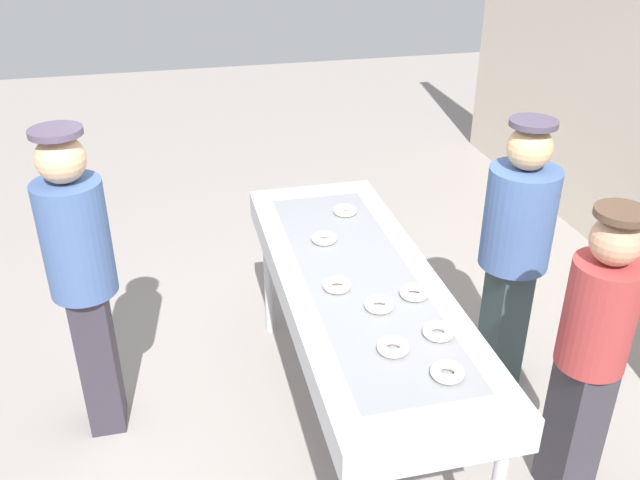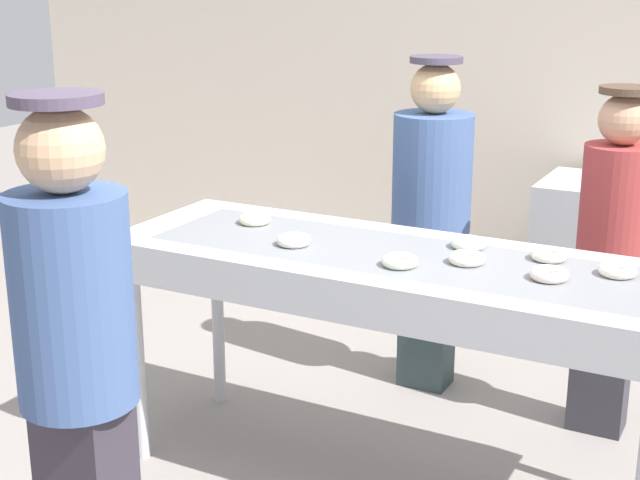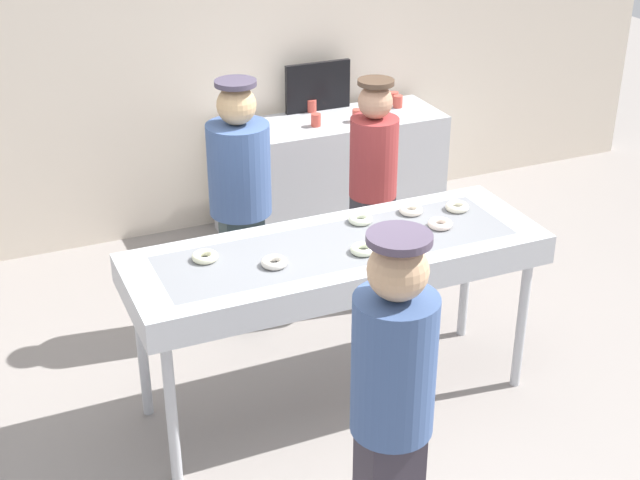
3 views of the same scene
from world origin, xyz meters
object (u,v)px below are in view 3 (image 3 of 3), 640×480
at_px(sugar_donut_3, 457,207).
at_px(menu_display, 318,87).
at_px(prep_counter, 331,173).
at_px(sugar_donut_4, 363,249).
at_px(sugar_donut_5, 440,224).
at_px(worker_assistant, 373,187).
at_px(paper_cup_1, 394,98).
at_px(paper_cup_3, 398,102).
at_px(sugar_donut_6, 411,210).
at_px(paper_cup_0, 312,106).
at_px(fryer_conveyor, 337,259).
at_px(sugar_donut_7, 205,257).
at_px(sugar_donut_1, 360,219).
at_px(paper_cup_4, 316,120).
at_px(sugar_donut_0, 274,262).
at_px(customer_waiting, 392,405).
at_px(worker_baker, 240,191).
at_px(paper_cup_2, 357,115).
at_px(sugar_donut_2, 386,231).

relative_size(sugar_donut_3, menu_display, 0.25).
bearing_deg(prep_counter, sugar_donut_4, -110.31).
xyz_separation_m(sugar_donut_5, worker_assistant, (0.05, 0.90, -0.15)).
bearing_deg(paper_cup_1, paper_cup_3, -97.18).
bearing_deg(sugar_donut_6, paper_cup_0, 81.79).
bearing_deg(fryer_conveyor, prep_counter, 66.54).
bearing_deg(sugar_donut_4, sugar_donut_7, 162.17).
bearing_deg(paper_cup_0, worker_assistant, -97.82).
bearing_deg(worker_assistant, sugar_donut_1, 73.35).
bearing_deg(sugar_donut_5, sugar_donut_6, 104.74).
distance_m(sugar_donut_4, paper_cup_4, 2.24).
height_order(sugar_donut_3, paper_cup_4, sugar_donut_3).
height_order(fryer_conveyor, paper_cup_4, fryer_conveyor).
height_order(sugar_donut_0, sugar_donut_3, same).
xyz_separation_m(sugar_donut_4, worker_assistant, (0.56, 1.00, -0.15)).
bearing_deg(sugar_donut_3, customer_waiting, -129.00).
height_order(sugar_donut_1, customer_waiting, customer_waiting).
bearing_deg(fryer_conveyor, worker_baker, 102.47).
height_order(sugar_donut_5, menu_display, menu_display).
height_order(sugar_donut_0, paper_cup_4, sugar_donut_0).
distance_m(sugar_donut_5, paper_cup_3, 2.36).
relative_size(sugar_donut_5, paper_cup_3, 1.43).
height_order(sugar_donut_7, paper_cup_3, sugar_donut_7).
distance_m(sugar_donut_1, sugar_donut_3, 0.57).
bearing_deg(sugar_donut_6, fryer_conveyor, -160.39).
bearing_deg(sugar_donut_0, paper_cup_1, 50.83).
relative_size(worker_baker, paper_cup_2, 17.38).
bearing_deg(paper_cup_3, sugar_donut_5, -112.54).
height_order(sugar_donut_7, worker_assistant, worker_assistant).
bearing_deg(sugar_donut_4, worker_baker, 105.27).
xyz_separation_m(sugar_donut_0, paper_cup_1, (1.90, 2.33, -0.08)).
xyz_separation_m(sugar_donut_2, sugar_donut_4, (-0.20, -0.14, 0.00)).
distance_m(sugar_donut_5, paper_cup_0, 2.37).
xyz_separation_m(sugar_donut_3, paper_cup_0, (0.05, 2.20, -0.08)).
bearing_deg(paper_cup_4, sugar_donut_1, -105.96).
xyz_separation_m(sugar_donut_4, sugar_donut_6, (0.46, 0.32, 0.00)).
distance_m(prep_counter, paper_cup_0, 0.54).
height_order(sugar_donut_4, paper_cup_2, sugar_donut_4).
bearing_deg(prep_counter, sugar_donut_0, -120.69).
xyz_separation_m(paper_cup_1, paper_cup_4, (-0.77, -0.23, 0.00)).
relative_size(paper_cup_1, menu_display, 0.18).
relative_size(sugar_donut_3, paper_cup_2, 1.43).
height_order(sugar_donut_4, customer_waiting, customer_waiting).
distance_m(sugar_donut_1, sugar_donut_6, 0.31).
bearing_deg(prep_counter, paper_cup_1, 14.52).
distance_m(customer_waiting, menu_display, 3.87).
height_order(sugar_donut_7, paper_cup_4, sugar_donut_7).
bearing_deg(sugar_donut_4, sugar_donut_5, 11.35).
bearing_deg(paper_cup_3, paper_cup_4, -169.33).
height_order(sugar_donut_4, sugar_donut_5, same).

